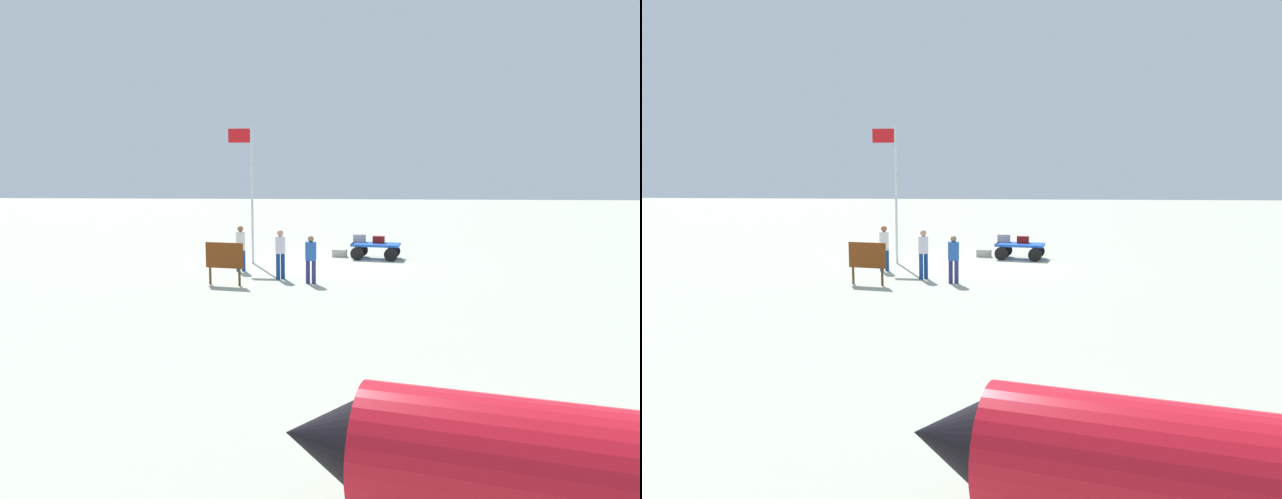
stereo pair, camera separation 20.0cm
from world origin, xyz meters
The scene contains 10 objects.
ground_plane centered at (0.00, 0.00, 0.00)m, with size 120.00×120.00×0.00m, color #ACAF9C.
luggage_cart centered at (-1.64, -1.62, 0.48)m, with size 2.14×1.56×0.66m.
suitcase_dark centered at (-1.78, -1.79, 0.80)m, with size 0.53×0.35×0.29m.
suitcase_tan centered at (-0.97, -2.05, 0.82)m, with size 0.55×0.32×0.33m.
suitcase_grey centered at (-0.12, -2.09, 0.16)m, with size 0.65×0.42×0.32m.
worker_lead centered at (0.56, 4.02, 0.92)m, with size 0.43×0.43×1.57m.
worker_trailing centered at (3.35, 1.85, 0.97)m, with size 0.45×0.45×1.68m.
worker_supervisor centered at (1.66, 3.32, 0.98)m, with size 0.48×0.48×1.68m.
flagpole centered at (3.36, -0.01, 3.18)m, with size 0.96×0.10×5.41m.
signboard centered at (3.30, 4.47, 0.89)m, with size 1.27×0.30×1.37m.
Camera 2 is at (-1.36, 22.05, 3.53)m, focal length 31.69 mm.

